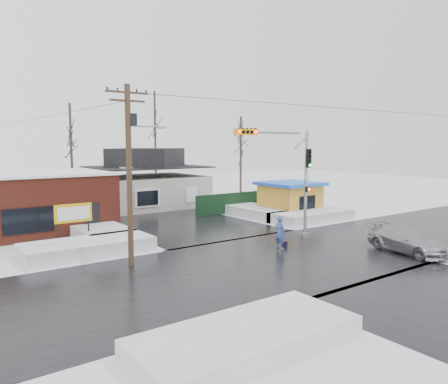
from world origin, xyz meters
TOP-DOWN VIEW (x-y plane):
  - ground at (0.00, 0.00)m, footprint 120.00×120.00m
  - road_ns at (0.00, 0.00)m, footprint 10.00×120.00m
  - road_ew at (0.00, 0.00)m, footprint 120.00×10.00m
  - snowbank_nw at (-9.00, 7.00)m, footprint 7.00×3.00m
  - snowbank_ne at (9.00, 7.00)m, footprint 7.00×3.00m
  - snowbank_sw at (-9.00, -7.00)m, footprint 7.00×3.00m
  - snowbank_nside_w at (-7.00, 12.00)m, footprint 3.00×8.00m
  - snowbank_nside_e at (7.00, 12.00)m, footprint 3.00×8.00m
  - traffic_signal at (2.43, 2.97)m, footprint 6.05×0.68m
  - utility_pole at (-7.93, 3.50)m, footprint 3.15×0.44m
  - brick_building at (-11.00, 15.99)m, footprint 12.20×8.20m
  - marquee_sign at (-9.00, 9.49)m, footprint 2.20×0.21m
  - house at (2.00, 22.00)m, footprint 10.40×8.40m
  - kiosk at (9.50, 9.99)m, footprint 4.60×4.60m
  - fence at (6.50, 14.00)m, footprint 8.00×0.12m
  - tree_far_left at (-4.00, 26.00)m, footprint 3.00×3.00m
  - tree_far_mid at (6.00, 28.00)m, footprint 3.00×3.00m
  - tree_far_right at (12.00, 20.00)m, footprint 3.00×3.00m
  - pedestrian at (0.44, 1.58)m, footprint 0.55×0.76m
  - car at (5.64, -3.28)m, footprint 2.69×5.08m
  - shopping_bag at (0.96, 1.71)m, footprint 0.30×0.22m

SIDE VIEW (x-z plane):
  - ground at x=0.00m, z-range 0.00..0.00m
  - road_ns at x=0.00m, z-range 0.00..0.02m
  - road_ew at x=0.00m, z-range 0.00..0.02m
  - shopping_bag at x=0.96m, z-range 0.00..0.35m
  - snowbank_sw at x=-9.00m, z-range 0.00..0.70m
  - snowbank_nw at x=-9.00m, z-range 0.00..0.80m
  - snowbank_ne at x=9.00m, z-range 0.00..0.80m
  - snowbank_nside_w at x=-7.00m, z-range 0.00..0.80m
  - snowbank_nside_e at x=7.00m, z-range 0.00..0.80m
  - car at x=5.64m, z-range 0.00..1.40m
  - fence at x=6.50m, z-range 0.00..1.80m
  - pedestrian at x=0.44m, z-range 0.00..1.95m
  - kiosk at x=9.50m, z-range 0.03..2.90m
  - marquee_sign at x=-9.00m, z-range 0.65..3.20m
  - brick_building at x=-11.00m, z-range 0.01..4.14m
  - house at x=2.00m, z-range -0.26..5.50m
  - traffic_signal at x=2.43m, z-range 1.04..8.04m
  - utility_pole at x=-7.93m, z-range 0.61..9.61m
  - tree_far_right at x=12.00m, z-range 2.66..11.66m
  - tree_far_left at x=-4.00m, z-range 2.95..12.95m
  - tree_far_mid at x=6.00m, z-range 3.54..15.54m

